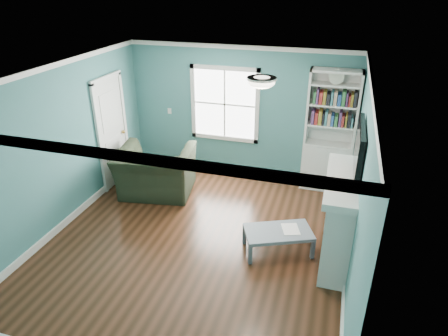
# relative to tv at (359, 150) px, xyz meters

# --- Properties ---
(floor) EXTENTS (5.00, 5.00, 0.00)m
(floor) POSITION_rel_tv_xyz_m (-2.20, -0.20, -1.72)
(floor) COLOR black
(floor) RESTS_ON ground
(room_walls) EXTENTS (5.00, 5.00, 5.00)m
(room_walls) POSITION_rel_tv_xyz_m (-2.20, -0.20, -0.14)
(room_walls) COLOR #397B78
(room_walls) RESTS_ON ground
(trim) EXTENTS (4.50, 5.00, 2.60)m
(trim) POSITION_rel_tv_xyz_m (-2.20, -0.20, -0.49)
(trim) COLOR white
(trim) RESTS_ON ground
(window) EXTENTS (1.40, 0.06, 1.50)m
(window) POSITION_rel_tv_xyz_m (-2.50, 2.29, -0.27)
(window) COLOR white
(window) RESTS_ON room_walls
(bookshelf) EXTENTS (0.90, 0.35, 2.31)m
(bookshelf) POSITION_rel_tv_xyz_m (-0.43, 2.10, -0.80)
(bookshelf) COLOR silver
(bookshelf) RESTS_ON ground
(fireplace) EXTENTS (0.44, 1.58, 1.30)m
(fireplace) POSITION_rel_tv_xyz_m (-0.12, 0.00, -1.09)
(fireplace) COLOR black
(fireplace) RESTS_ON ground
(tv) EXTENTS (0.06, 1.10, 0.65)m
(tv) POSITION_rel_tv_xyz_m (0.00, 0.00, 0.00)
(tv) COLOR black
(tv) RESTS_ON fireplace
(door) EXTENTS (0.12, 0.98, 2.17)m
(door) POSITION_rel_tv_xyz_m (-4.42, 1.20, -0.65)
(door) COLOR silver
(door) RESTS_ON ground
(ceiling_fixture) EXTENTS (0.38, 0.38, 0.15)m
(ceiling_fixture) POSITION_rel_tv_xyz_m (-1.30, -0.10, 0.82)
(ceiling_fixture) COLOR white
(ceiling_fixture) RESTS_ON room_walls
(light_switch) EXTENTS (0.08, 0.01, 0.12)m
(light_switch) POSITION_rel_tv_xyz_m (-3.70, 2.28, -0.52)
(light_switch) COLOR white
(light_switch) RESTS_ON room_walls
(recliner) EXTENTS (1.48, 1.09, 1.18)m
(recliner) POSITION_rel_tv_xyz_m (-3.45, 0.97, -1.14)
(recliner) COLOR black
(recliner) RESTS_ON ground
(coffee_table) EXTENTS (1.11, 0.89, 0.36)m
(coffee_table) POSITION_rel_tv_xyz_m (-0.95, -0.13, -1.41)
(coffee_table) COLOR #4F565F
(coffee_table) RESTS_ON ground
(paper_sheet) EXTENTS (0.33, 0.37, 0.00)m
(paper_sheet) POSITION_rel_tv_xyz_m (-0.78, -0.03, -1.37)
(paper_sheet) COLOR white
(paper_sheet) RESTS_ON coffee_table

